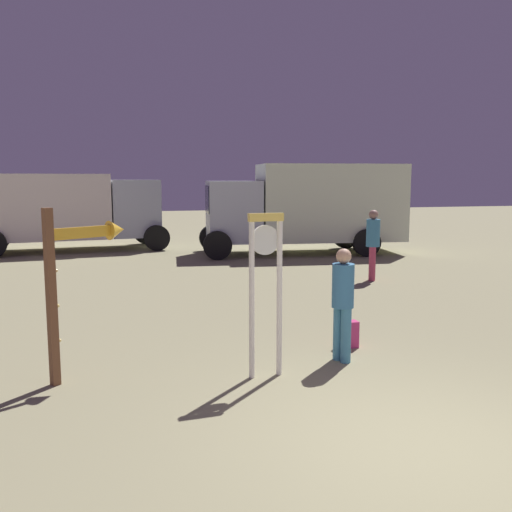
{
  "coord_description": "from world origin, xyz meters",
  "views": [
    {
      "loc": [
        -2.85,
        -4.36,
        2.51
      ],
      "look_at": [
        -0.37,
        4.82,
        1.2
      ],
      "focal_mm": 39.57,
      "sensor_mm": 36.0,
      "label": 1
    }
  ],
  "objects_px": {
    "standing_clock": "(266,278)",
    "arrow_sign": "(79,264)",
    "backpack": "(348,334)",
    "person_distant": "(373,241)",
    "box_truck_near": "(309,205)",
    "box_truck_far": "(54,208)",
    "person_near_clock": "(343,299)"
  },
  "relations": [
    {
      "from": "standing_clock",
      "to": "arrow_sign",
      "type": "bearing_deg",
      "value": 165.87
    },
    {
      "from": "standing_clock",
      "to": "backpack",
      "type": "height_order",
      "value": "standing_clock"
    },
    {
      "from": "standing_clock",
      "to": "person_near_clock",
      "type": "distance_m",
      "value": 1.28
    },
    {
      "from": "box_truck_far",
      "to": "arrow_sign",
      "type": "bearing_deg",
      "value": -84.38
    },
    {
      "from": "person_near_clock",
      "to": "box_truck_far",
      "type": "xyz_separation_m",
      "value": [
        -4.76,
        13.67,
        0.63
      ]
    },
    {
      "from": "backpack",
      "to": "person_distant",
      "type": "bearing_deg",
      "value": 59.89
    },
    {
      "from": "box_truck_near",
      "to": "box_truck_far",
      "type": "height_order",
      "value": "box_truck_near"
    },
    {
      "from": "standing_clock",
      "to": "arrow_sign",
      "type": "distance_m",
      "value": 2.33
    },
    {
      "from": "backpack",
      "to": "person_distant",
      "type": "relative_size",
      "value": 0.23
    },
    {
      "from": "arrow_sign",
      "to": "backpack",
      "type": "distance_m",
      "value": 4.01
    },
    {
      "from": "arrow_sign",
      "to": "standing_clock",
      "type": "bearing_deg",
      "value": -14.13
    },
    {
      "from": "box_truck_far",
      "to": "person_near_clock",
      "type": "bearing_deg",
      "value": -70.82
    },
    {
      "from": "box_truck_far",
      "to": "backpack",
      "type": "bearing_deg",
      "value": -68.68
    },
    {
      "from": "backpack",
      "to": "box_truck_near",
      "type": "bearing_deg",
      "value": 72.69
    },
    {
      "from": "box_truck_near",
      "to": "standing_clock",
      "type": "bearing_deg",
      "value": -113.06
    },
    {
      "from": "person_near_clock",
      "to": "backpack",
      "type": "relative_size",
      "value": 3.94
    },
    {
      "from": "standing_clock",
      "to": "person_near_clock",
      "type": "relative_size",
      "value": 1.33
    },
    {
      "from": "backpack",
      "to": "box_truck_far",
      "type": "relative_size",
      "value": 0.05
    },
    {
      "from": "arrow_sign",
      "to": "backpack",
      "type": "relative_size",
      "value": 5.43
    },
    {
      "from": "person_near_clock",
      "to": "backpack",
      "type": "height_order",
      "value": "person_near_clock"
    },
    {
      "from": "standing_clock",
      "to": "box_truck_near",
      "type": "relative_size",
      "value": 0.3
    },
    {
      "from": "box_truck_far",
      "to": "person_distant",
      "type": "bearing_deg",
      "value": -45.23
    },
    {
      "from": "backpack",
      "to": "box_truck_far",
      "type": "bearing_deg",
      "value": 111.32
    },
    {
      "from": "standing_clock",
      "to": "person_distant",
      "type": "height_order",
      "value": "standing_clock"
    },
    {
      "from": "standing_clock",
      "to": "box_truck_far",
      "type": "height_order",
      "value": "box_truck_far"
    },
    {
      "from": "arrow_sign",
      "to": "person_distant",
      "type": "xyz_separation_m",
      "value": [
        6.7,
        5.31,
        -0.47
      ]
    },
    {
      "from": "standing_clock",
      "to": "person_near_clock",
      "type": "height_order",
      "value": "standing_clock"
    },
    {
      "from": "backpack",
      "to": "box_truck_far",
      "type": "height_order",
      "value": "box_truck_far"
    },
    {
      "from": "box_truck_near",
      "to": "backpack",
      "type": "bearing_deg",
      "value": -107.31
    },
    {
      "from": "person_distant",
      "to": "box_truck_far",
      "type": "height_order",
      "value": "box_truck_far"
    },
    {
      "from": "person_near_clock",
      "to": "box_truck_far",
      "type": "height_order",
      "value": "box_truck_far"
    },
    {
      "from": "arrow_sign",
      "to": "box_truck_near",
      "type": "relative_size",
      "value": 0.31
    }
  ]
}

